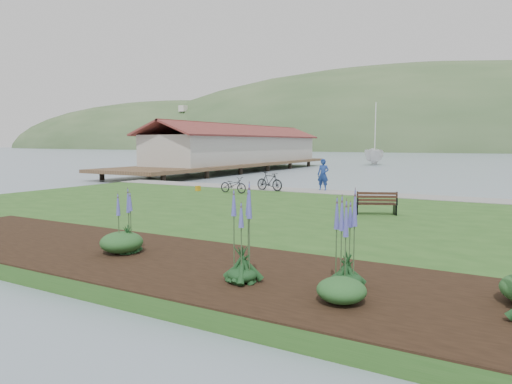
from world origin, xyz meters
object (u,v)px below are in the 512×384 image
person (323,172)px  bicycle_a (233,185)px  sailboat (374,165)px  park_bench (376,203)px

person → bicycle_a: (-4.01, -3.72, -0.66)m
sailboat → person: bearing=-84.9°
park_bench → sailboat: sailboat is taller
person → bicycle_a: size_ratio=1.27×
park_bench → person: bearing=99.7°
person → bicycle_a: bearing=-138.4°
sailboat → bicycle_a: bearing=-90.9°
bicycle_a → person: bearing=-43.1°
park_bench → person: 9.33m
person → sailboat: size_ratio=0.08×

